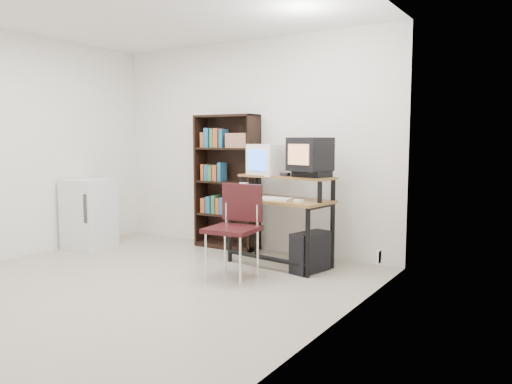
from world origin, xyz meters
The scene contains 19 objects.
floor centered at (0.00, 0.00, -0.01)m, with size 4.00×4.00×0.01m, color #B5A896.
ceiling centered at (0.00, 0.00, 2.60)m, with size 4.00×4.00×0.01m, color white.
back_wall centered at (0.00, 2.00, 1.30)m, with size 4.00×0.01×2.60m, color white.
left_wall centered at (-2.00, 0.00, 1.30)m, with size 0.01×4.00×2.60m, color white.
right_wall centered at (2.00, 0.00, 1.30)m, with size 0.01×4.00×2.60m, color white.
computer_desk centered at (0.78, 1.45, 0.68)m, with size 1.18×0.69×0.98m.
crt_monitor centered at (0.54, 1.59, 1.15)m, with size 0.45×0.45×0.36m.
vcr centered at (1.11, 1.52, 1.01)m, with size 0.36×0.26×0.08m, color black.
crt_tv centered at (1.11, 1.48, 1.23)m, with size 0.45×0.44×0.35m.
cd_spindle centered at (0.81, 1.49, 0.99)m, with size 0.12×0.12×0.05m, color #26262B.
keyboard centered at (0.70, 1.33, 0.74)m, with size 0.47×0.21×0.04m, color white.
mousepad centered at (1.06, 1.30, 0.72)m, with size 0.22×0.18×0.01m, color black.
mouse centered at (1.07, 1.32, 0.74)m, with size 0.10×0.06×0.03m, color white.
desk_speaker centered at (0.29, 1.45, 0.80)m, with size 0.08×0.07×0.17m, color white.
pc_tower centered at (1.19, 1.34, 0.21)m, with size 0.20×0.45×0.42m, color black.
school_chair centered at (0.65, 0.76, 0.58)m, with size 0.51×0.51×0.93m.
bookshelf centered at (-0.23, 1.85, 0.87)m, with size 0.85×0.29×1.69m.
mini_fridge centered at (-1.72, 0.90, 0.44)m, with size 0.56×0.56×0.88m.
wall_outlet centered at (1.99, 1.15, 0.30)m, with size 0.02×0.08×0.12m, color beige.
Camera 1 is at (3.44, -3.28, 1.38)m, focal length 35.00 mm.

